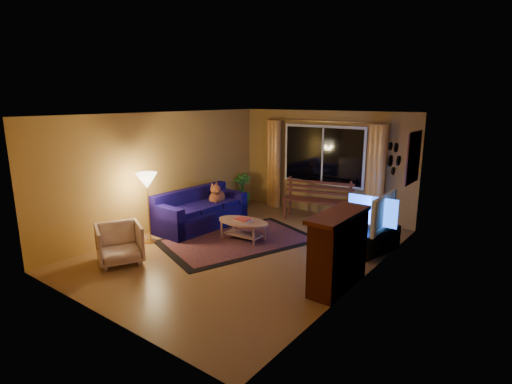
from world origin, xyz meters
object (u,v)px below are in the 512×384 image
Objects in this scene: sofa at (201,209)px; floor_lamp at (149,209)px; armchair at (119,242)px; coffee_table at (243,230)px; tv_console at (375,241)px; bench at (317,211)px.

sofa is 1.33m from floor_lamp.
coffee_table is at bearing 1.84° from armchair.
sofa is 1.90× the size of tv_console.
tv_console is (3.75, 2.14, -0.46)m from floor_lamp.
coffee_table is at bearing -118.20° from bench.
floor_lamp is at bearing -136.71° from tv_console.
floor_lamp is 1.90m from coffee_table.
floor_lamp reaches higher than tv_console.
tv_console reaches higher than coffee_table.
armchair is 0.54× the size of floor_lamp.
armchair is 4.57m from tv_console.
bench is 2.13m from coffee_table.
armchair is 1.08m from floor_lamp.
bench is at bearing 6.76° from armchair.
sofa is at bearing -153.16° from tv_console.
floor_lamp is at bearing -139.48° from coffee_table.
coffee_table is (1.01, 2.15, -0.17)m from armchair.
sofa reaches higher than tv_console.
bench is 2.66m from sofa.
armchair is at bearing -67.72° from floor_lamp.
armchair is 0.67× the size of coffee_table.
tv_console is at bearing 21.93° from coffee_table.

